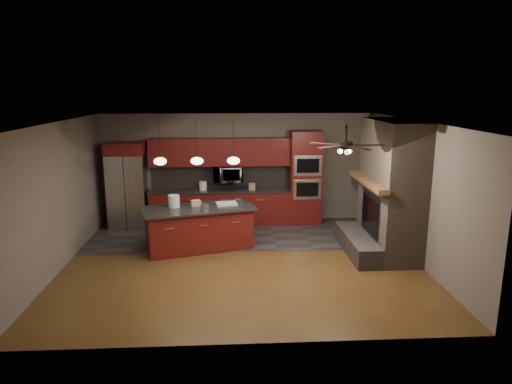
{
  "coord_description": "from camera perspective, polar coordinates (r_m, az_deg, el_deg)",
  "views": [
    {
      "loc": [
        -0.22,
        -8.63,
        3.43
      ],
      "look_at": [
        0.31,
        0.6,
        1.31
      ],
      "focal_mm": 32.0,
      "sensor_mm": 36.0,
      "label": 1
    }
  ],
  "objects": [
    {
      "name": "right_wall",
      "position": [
        9.61,
        19.56,
        -0.04
      ],
      "size": [
        0.02,
        6.0,
        2.8
      ],
      "primitive_type": "cube",
      "color": "#6A5E55",
      "rests_on": "ground"
    },
    {
      "name": "paint_can",
      "position": [
        9.64,
        -6.43,
        -1.9
      ],
      "size": [
        0.25,
        0.25,
        0.12
      ],
      "primitive_type": "cylinder",
      "rotation": [
        0.0,
        0.0,
        0.57
      ],
      "color": "#B6B6BB",
      "rests_on": "kitchen_island"
    },
    {
      "name": "pendant_left",
      "position": [
        9.55,
        -11.89,
        3.8
      ],
      "size": [
        0.26,
        0.26,
        0.92
      ],
      "color": "black",
      "rests_on": "ceiling"
    },
    {
      "name": "counter_bucket",
      "position": [
        11.6,
        -6.65,
        0.77
      ],
      "size": [
        0.25,
        0.25,
        0.22
      ],
      "primitive_type": "cylinder",
      "rotation": [
        0.0,
        0.0,
        -0.38
      ],
      "color": "white",
      "rests_on": "back_cabinetry"
    },
    {
      "name": "pendant_right",
      "position": [
        9.44,
        -2.84,
        3.96
      ],
      "size": [
        0.26,
        0.26,
        0.92
      ],
      "color": "black",
      "rests_on": "ceiling"
    },
    {
      "name": "fireplace_column",
      "position": [
        9.83,
        16.14,
        -0.14
      ],
      "size": [
        1.3,
        2.1,
        2.8
      ],
      "color": "brown",
      "rests_on": "ground"
    },
    {
      "name": "cardboard_box",
      "position": [
        9.99,
        -7.55,
        -1.39
      ],
      "size": [
        0.24,
        0.21,
        0.13
      ],
      "primitive_type": "cube",
      "rotation": [
        0.0,
        0.0,
        0.38
      ],
      "color": "tan",
      "rests_on": "kitchen_island"
    },
    {
      "name": "paint_tray",
      "position": [
        10.05,
        -3.7,
        -1.45
      ],
      "size": [
        0.49,
        0.38,
        0.04
      ],
      "primitive_type": "cube",
      "rotation": [
        0.0,
        0.0,
        0.18
      ],
      "color": "silver",
      "rests_on": "kitchen_island"
    },
    {
      "name": "back_wall",
      "position": [
        11.81,
        -2.18,
        3.0
      ],
      "size": [
        7.0,
        0.02,
        2.8
      ],
      "primitive_type": "cube",
      "color": "#6A5E55",
      "rests_on": "ground"
    },
    {
      "name": "back_cabinetry",
      "position": [
        11.65,
        -4.47,
        0.3
      ],
      "size": [
        3.59,
        0.64,
        2.2
      ],
      "color": "#5F1113",
      "rests_on": "ground"
    },
    {
      "name": "microwave",
      "position": [
        11.58,
        -3.52,
        2.28
      ],
      "size": [
        0.73,
        0.41,
        0.5
      ],
      "primitive_type": "imported",
      "color": "silver",
      "rests_on": "back_cabinetry"
    },
    {
      "name": "slate_tile_patch",
      "position": [
        10.98,
        -1.99,
        -5.28
      ],
      "size": [
        7.0,
        2.4,
        0.01
      ],
      "primitive_type": "cube",
      "color": "#373431",
      "rests_on": "ground"
    },
    {
      "name": "kitchen_island",
      "position": [
        10.0,
        -7.14,
        -4.45
      ],
      "size": [
        2.55,
        1.65,
        0.92
      ],
      "rotation": [
        0.0,
        0.0,
        0.27
      ],
      "color": "#5F1113",
      "rests_on": "ground"
    },
    {
      "name": "left_wall",
      "position": [
        9.45,
        -23.51,
        -0.59
      ],
      "size": [
        0.02,
        6.0,
        2.8
      ],
      "primitive_type": "cube",
      "color": "#6A5E55",
      "rests_on": "ground"
    },
    {
      "name": "pendant_center",
      "position": [
        9.47,
        -7.39,
        3.89
      ],
      "size": [
        0.26,
        0.26,
        0.92
      ],
      "color": "black",
      "rests_on": "ceiling"
    },
    {
      "name": "refrigerator",
      "position": [
        11.77,
        -15.75,
        0.83
      ],
      "size": [
        0.92,
        0.75,
        2.13
      ],
      "color": "silver",
      "rests_on": "ground"
    },
    {
      "name": "ground",
      "position": [
        9.29,
        -1.72,
        -8.77
      ],
      "size": [
        7.0,
        7.0,
        0.0
      ],
      "primitive_type": "plane",
      "color": "brown",
      "rests_on": "ground"
    },
    {
      "name": "ceiling_fan",
      "position": [
        8.14,
        11.15,
        5.8
      ],
      "size": [
        1.27,
        1.33,
        0.41
      ],
      "color": "black",
      "rests_on": "ceiling"
    },
    {
      "name": "oven_tower",
      "position": [
        11.7,
        6.21,
        1.8
      ],
      "size": [
        0.8,
        0.63,
        2.38
      ],
      "color": "#5F1113",
      "rests_on": "ground"
    },
    {
      "name": "ceiling",
      "position": [
        8.65,
        -1.85,
        8.72
      ],
      "size": [
        7.0,
        6.0,
        0.02
      ],
      "primitive_type": "cube",
      "color": "white",
      "rests_on": "back_wall"
    },
    {
      "name": "white_bucket",
      "position": [
        9.95,
        -10.23,
        -1.13
      ],
      "size": [
        0.34,
        0.34,
        0.26
      ],
      "primitive_type": "cylinder",
      "rotation": [
        0.0,
        0.0,
        0.68
      ],
      "color": "silver",
      "rests_on": "kitchen_island"
    },
    {
      "name": "counter_box",
      "position": [
        11.55,
        -0.49,
        0.7
      ],
      "size": [
        0.17,
        0.14,
        0.17
      ],
      "primitive_type": "cube",
      "rotation": [
        0.0,
        0.0,
        -0.09
      ],
      "color": "#A98257",
      "rests_on": "back_cabinetry"
    }
  ]
}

